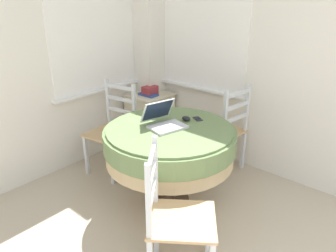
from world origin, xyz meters
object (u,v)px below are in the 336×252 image
(cell_phone, at_px, (198,119))
(book_on_cabinet, at_px, (148,94))
(storage_box, at_px, (150,91))
(dining_chair_camera_near, at_px, (175,218))
(computer_mouse, at_px, (186,119))
(dining_chair_near_right_window, at_px, (223,130))
(dining_chair_near_back_window, at_px, (113,131))
(round_dining_table, at_px, (170,143))
(laptop, at_px, (164,121))
(corner_cabinet, at_px, (150,118))

(cell_phone, xyz_separation_m, book_on_cabinet, (0.45, 1.05, -0.09))
(cell_phone, distance_m, storage_box, 1.17)
(dining_chair_camera_near, relative_size, storage_box, 5.39)
(dining_chair_camera_near, distance_m, storage_box, 2.11)
(computer_mouse, relative_size, dining_chair_near_right_window, 0.09)
(computer_mouse, height_order, dining_chair_near_back_window, dining_chair_near_back_window)
(dining_chair_camera_near, bearing_deg, round_dining_table, 42.96)
(round_dining_table, height_order, cell_phone, cell_phone)
(dining_chair_near_right_window, relative_size, storage_box, 5.39)
(dining_chair_near_right_window, bearing_deg, laptop, 173.31)
(book_on_cabinet, bearing_deg, laptop, -129.33)
(corner_cabinet, distance_m, book_on_cabinet, 0.34)
(dining_chair_near_back_window, relative_size, dining_chair_camera_near, 1.00)
(laptop, relative_size, dining_chair_near_right_window, 0.39)
(laptop, xyz_separation_m, dining_chair_near_back_window, (0.07, 0.77, -0.33))
(round_dining_table, height_order, dining_chair_near_right_window, dining_chair_near_right_window)
(computer_mouse, bearing_deg, round_dining_table, 178.57)
(laptop, relative_size, cell_phone, 3.21)
(cell_phone, height_order, dining_chair_near_back_window, dining_chair_near_back_window)
(cell_phone, bearing_deg, computer_mouse, 151.08)
(cell_phone, relative_size, dining_chair_near_right_window, 0.12)
(book_on_cabinet, bearing_deg, dining_chair_camera_near, -131.28)
(book_on_cabinet, bearing_deg, storage_box, 10.91)
(dining_chair_near_right_window, xyz_separation_m, corner_cabinet, (-0.01, 1.06, -0.13))
(cell_phone, distance_m, dining_chair_near_back_window, 0.97)
(round_dining_table, xyz_separation_m, cell_phone, (0.32, -0.06, 0.14))
(dining_chair_near_right_window, distance_m, storage_box, 1.06)
(cell_phone, bearing_deg, corner_cabinet, 65.19)
(laptop, distance_m, dining_chair_near_back_window, 0.84)
(cell_phone, xyz_separation_m, dining_chair_near_back_window, (-0.25, 0.90, -0.29))
(dining_chair_near_right_window, height_order, corner_cabinet, dining_chair_near_right_window)
(computer_mouse, relative_size, cell_phone, 0.73)
(book_on_cabinet, bearing_deg, dining_chair_near_right_window, -86.66)
(cell_phone, xyz_separation_m, dining_chair_camera_near, (-0.92, -0.50, -0.29))
(laptop, height_order, storage_box, laptop)
(dining_chair_near_right_window, bearing_deg, cell_phone, -176.97)
(round_dining_table, relative_size, cell_phone, 9.72)
(corner_cabinet, bearing_deg, computer_mouse, -120.20)
(computer_mouse, bearing_deg, corner_cabinet, 59.80)
(dining_chair_near_right_window, xyz_separation_m, book_on_cabinet, (-0.06, 1.03, 0.20))
(round_dining_table, height_order, storage_box, storage_box)
(corner_cabinet, bearing_deg, dining_chair_camera_near, -131.83)
(round_dining_table, height_order, laptop, laptop)
(computer_mouse, bearing_deg, storage_box, 60.07)
(dining_chair_near_right_window, bearing_deg, storage_box, 91.45)
(storage_box, bearing_deg, cell_phone, -114.39)
(laptop, distance_m, storage_box, 1.23)
(laptop, relative_size, computer_mouse, 4.37)
(laptop, xyz_separation_m, dining_chair_near_right_window, (0.82, -0.10, -0.33))
(laptop, distance_m, cell_phone, 0.34)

